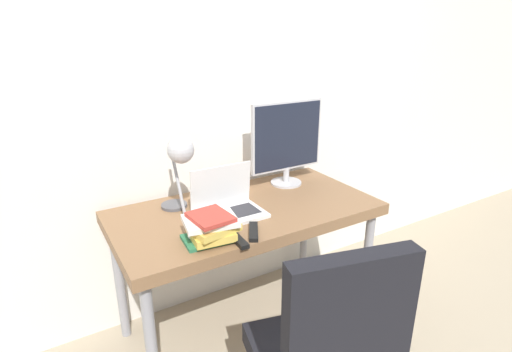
{
  "coord_description": "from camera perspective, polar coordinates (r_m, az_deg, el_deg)",
  "views": [
    {
      "loc": [
        -0.93,
        -1.32,
        1.63
      ],
      "look_at": [
        0.04,
        0.32,
        0.94
      ],
      "focal_mm": 28.0,
      "sensor_mm": 36.0,
      "label": 1
    }
  ],
  "objects": [
    {
      "name": "tv_remote",
      "position": [
        1.84,
        -0.35,
        -7.95
      ],
      "size": [
        0.12,
        0.16,
        0.02
      ],
      "color": "black",
      "rests_on": "desk"
    },
    {
      "name": "monitor",
      "position": [
        2.35,
        4.44,
        5.11
      ],
      "size": [
        0.47,
        0.19,
        0.5
      ],
      "color": "#B7B7BC",
      "rests_on": "desk"
    },
    {
      "name": "media_remote",
      "position": [
        1.78,
        -2.77,
        -8.94
      ],
      "size": [
        0.05,
        0.17,
        0.02
      ],
      "color": "black",
      "rests_on": "desk"
    },
    {
      "name": "desk_lamp",
      "position": [
        1.93,
        -10.85,
        2.43
      ],
      "size": [
        0.14,
        0.29,
        0.41
      ],
      "color": "#4C4C51",
      "rests_on": "desk"
    },
    {
      "name": "book_stack",
      "position": [
        1.77,
        -6.42,
        -7.34
      ],
      "size": [
        0.25,
        0.21,
        0.12
      ],
      "color": "#286B47",
      "rests_on": "desk"
    },
    {
      "name": "wall_back",
      "position": [
        2.31,
        -6.79,
        11.52
      ],
      "size": [
        8.0,
        0.05,
        2.6
      ],
      "color": "silver",
      "rests_on": "ground_plane"
    },
    {
      "name": "desk",
      "position": [
        2.13,
        -1.45,
        -6.27
      ],
      "size": [
        1.38,
        0.71,
        0.76
      ],
      "color": "brown",
      "rests_on": "ground_plane"
    },
    {
      "name": "game_controller",
      "position": [
        1.82,
        -7.48,
        -8.12
      ],
      "size": [
        0.15,
        0.1,
        0.04
      ],
      "color": "white",
      "rests_on": "desk"
    },
    {
      "name": "laptop",
      "position": [
        2.01,
        -4.09,
        -4.17
      ],
      "size": [
        0.33,
        0.23,
        0.24
      ],
      "color": "silver",
      "rests_on": "desk"
    }
  ]
}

